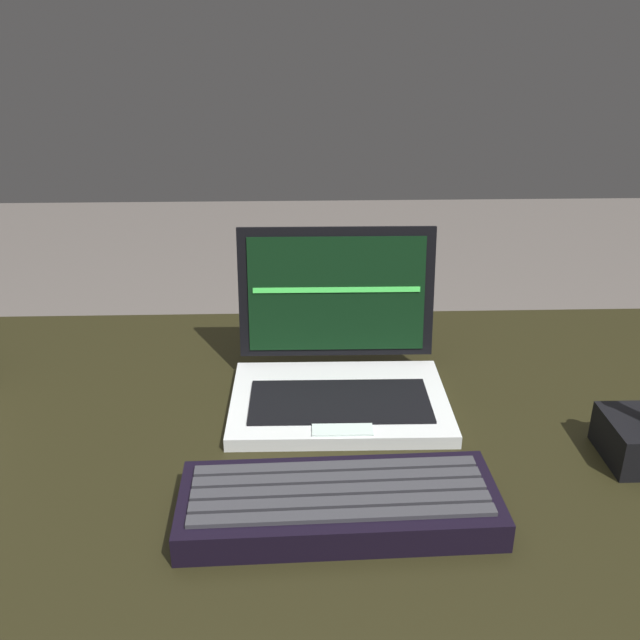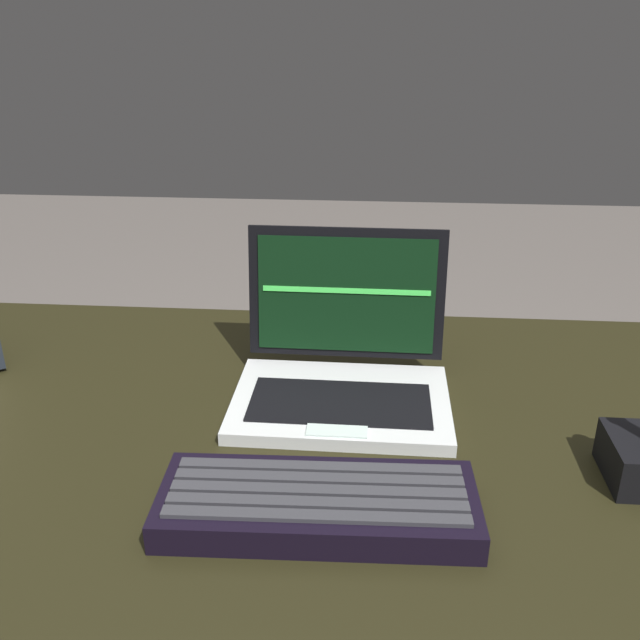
{
  "view_description": "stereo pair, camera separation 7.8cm",
  "coord_description": "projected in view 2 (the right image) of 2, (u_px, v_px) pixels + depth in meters",
  "views": [
    {
      "loc": [
        0.01,
        -0.66,
        1.17
      ],
      "look_at": [
        0.03,
        0.05,
        0.85
      ],
      "focal_mm": 38.96,
      "sensor_mm": 36.0,
      "label": 1
    },
    {
      "loc": [
        0.09,
        -0.65,
        1.17
      ],
      "look_at": [
        0.03,
        0.05,
        0.85
      ],
      "focal_mm": 38.96,
      "sensor_mm": 36.0,
      "label": 2
    }
  ],
  "objects": [
    {
      "name": "laptop_front",
      "position": [
        342.0,
        369.0,
        0.85
      ],
      "size": [
        0.26,
        0.21,
        0.2
      ],
      "color": "silver",
      "rests_on": "desk"
    },
    {
      "name": "external_keyboard",
      "position": [
        318.0,
        504.0,
        0.65
      ],
      "size": [
        0.3,
        0.12,
        0.03
      ],
      "color": "black",
      "rests_on": "desk"
    },
    {
      "name": "desk",
      "position": [
        287.0,
        504.0,
        0.82
      ],
      "size": [
        1.58,
        0.73,
        0.73
      ],
      "color": "black",
      "rests_on": "ground"
    }
  ]
}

